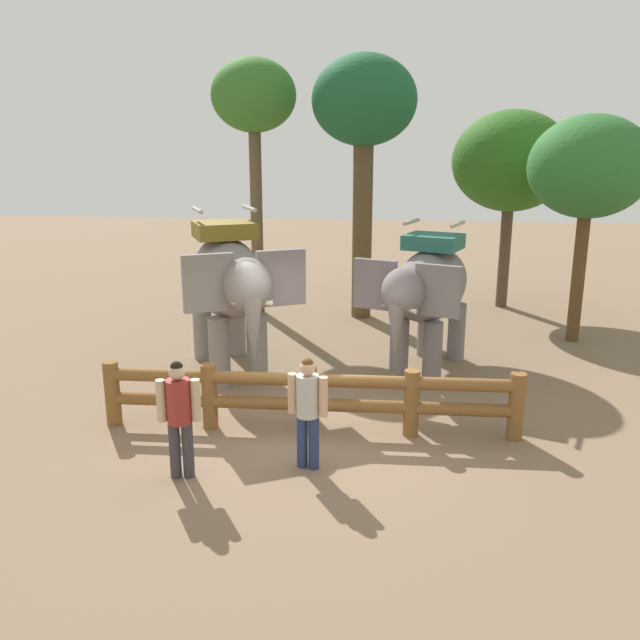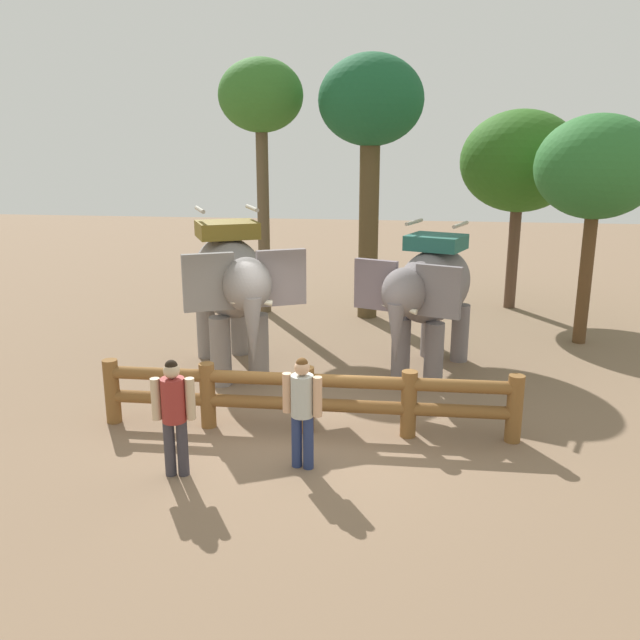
{
  "view_description": "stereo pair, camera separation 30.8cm",
  "coord_description": "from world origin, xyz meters",
  "views": [
    {
      "loc": [
        1.23,
        -9.22,
        4.34
      ],
      "look_at": [
        0.0,
        1.72,
        1.4
      ],
      "focal_mm": 37.05,
      "sensor_mm": 36.0,
      "label": 1
    },
    {
      "loc": [
        1.53,
        -9.18,
        4.34
      ],
      "look_at": [
        0.0,
        1.72,
        1.4
      ],
      "focal_mm": 37.05,
      "sensor_mm": 36.0,
      "label": 2
    }
  ],
  "objects": [
    {
      "name": "tourist_man_in_blue",
      "position": [
        0.13,
        -0.97,
        0.92
      ],
      "size": [
        0.56,
        0.36,
        1.6
      ],
      "color": "navy",
      "rests_on": "ground"
    },
    {
      "name": "ground_plane",
      "position": [
        0.0,
        0.0,
        0.0
      ],
      "size": [
        60.0,
        60.0,
        0.0
      ],
      "primitive_type": "plane",
      "color": "#7E644C"
    },
    {
      "name": "tree_deep_back",
      "position": [
        5.34,
        5.78,
        3.83
      ],
      "size": [
        2.58,
        2.58,
        4.97
      ],
      "color": "brown",
      "rests_on": "ground"
    },
    {
      "name": "tree_far_right",
      "position": [
        4.23,
        8.97,
        3.88
      ],
      "size": [
        3.08,
        3.08,
        5.21
      ],
      "color": "brown",
      "rests_on": "ground"
    },
    {
      "name": "tourist_woman_in_black",
      "position": [
        -1.51,
        -1.42,
        0.95
      ],
      "size": [
        0.57,
        0.36,
        1.64
      ],
      "color": "#36333B",
      "rests_on": "ground"
    },
    {
      "name": "tree_back_center",
      "position": [
        0.43,
        7.44,
        5.13
      ],
      "size": [
        2.54,
        2.54,
        6.44
      ],
      "color": "brown",
      "rests_on": "ground"
    },
    {
      "name": "elephant_center",
      "position": [
        1.9,
        3.25,
        1.65
      ],
      "size": [
        2.48,
        3.49,
        2.93
      ],
      "color": "slate",
      "rests_on": "ground"
    },
    {
      "name": "elephant_near_left",
      "position": [
        -1.86,
        2.77,
        1.8
      ],
      "size": [
        2.91,
        3.76,
        3.2
      ],
      "color": "gray",
      "rests_on": "ground"
    },
    {
      "name": "tree_far_left",
      "position": [
        -2.3,
        7.58,
        5.33
      ],
      "size": [
        2.1,
        2.1,
        6.4
      ],
      "color": "brown",
      "rests_on": "ground"
    },
    {
      "name": "log_fence",
      "position": [
        -0.0,
        0.21,
        0.6
      ],
      "size": [
        6.5,
        0.39,
        1.05
      ],
      "color": "brown",
      "rests_on": "ground"
    }
  ]
}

